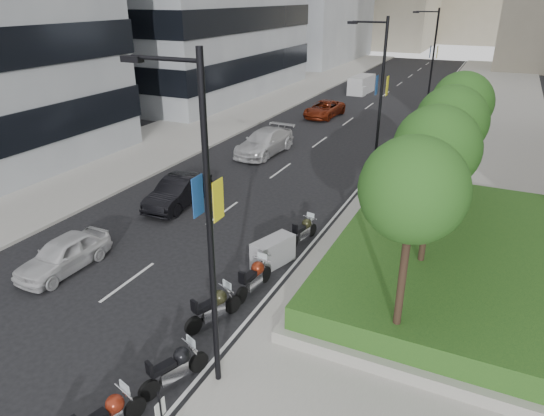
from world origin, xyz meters
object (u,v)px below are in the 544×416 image
Objects in this scene: car_c at (265,142)px; delivery_van at (361,85)px; car_b at (178,192)px; car_d at (324,109)px; lamp_post_2 at (431,58)px; lamp_post_0 at (204,218)px; car_a at (64,254)px; motorcycle_4 at (254,277)px; motorcycle_6 at (304,230)px; motorcycle_3 at (214,307)px; lamp_post_1 at (378,95)px; motorcycle_2 at (175,367)px; motorcycle_5 at (273,252)px.

delivery_van is at bearing 94.20° from car_c.
car_d is at bearing 86.43° from car_b.
lamp_post_2 is 12.99m from delivery_van.
lamp_post_0 is 2.00× the size of car_b.
car_a is 29.08m from car_d.
motorcycle_4 is 0.50× the size of car_b.
car_c reaches higher than car_d.
car_d is (-7.24, 22.85, 0.16)m from motorcycle_6.
car_d is (-0.00, 11.99, -0.10)m from car_c.
car_c is (-6.74, 17.47, 0.20)m from motorcycle_3.
delivery_van reaches higher than car_d.
car_c is (0.09, 9.88, 0.06)m from car_b.
car_d is (0.08, 21.87, -0.05)m from car_b.
lamp_post_2 is at bearing 90.00° from lamp_post_1.
motorcycle_3 is 30.22m from car_d.
lamp_post_2 is at bearing 26.18° from car_d.
delivery_van reaches higher than car_c.
car_c is at bearing 30.25° from motorcycle_4.
lamp_post_1 is 17.21m from car_a.
delivery_van is at bearing 29.48° from motorcycle_3.
car_a is 17.09m from car_c.
car_b reaches higher than motorcycle_2.
delivery_van reaches higher than car_a.
motorcycle_2 is at bearing -158.85° from motorcycle_5.
motorcycle_4 is (-0.14, 5.02, 0.01)m from motorcycle_2.
car_d is 1.11× the size of delivery_van.
car_b is 34.21m from delivery_van.
motorcycle_6 is (-0.86, -8.10, -4.52)m from lamp_post_1.
motorcycle_6 is at bearing 21.71° from motorcycle_2.
lamp_post_1 reaches higher than car_d.
lamp_post_1 is 18.00m from lamp_post_2.
motorcycle_6 is at bearing -10.98° from car_b.
motorcycle_2 is at bearing -172.98° from motorcycle_4.
delivery_van reaches higher than car_b.
delivery_van is at bearing 23.29° from motorcycle_6.
car_c is (-7.23, 20.31, 0.21)m from motorcycle_2.
delivery_van is (-8.27, 9.09, -4.20)m from lamp_post_2.
motorcycle_3 is 10.21m from car_b.
car_c is at bearing 45.72° from motorcycle_5.
motorcycle_4 is 8.98m from car_b.
car_a is 0.89× the size of car_b.
delivery_van reaches higher than motorcycle_5.
car_c reaches higher than motorcycle_4.
motorcycle_3 is at bearing -95.27° from lamp_post_1.
car_c is (-8.10, 2.76, -4.26)m from lamp_post_1.
delivery_van is (-7.26, 39.62, 0.26)m from motorcycle_4.
car_d is (-8.10, 31.75, -4.37)m from lamp_post_0.
car_a is (-7.25, -3.83, 0.11)m from motorcycle_5.
car_a is at bearing 108.94° from motorcycle_4.
motorcycle_6 is 0.45× the size of car_b.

